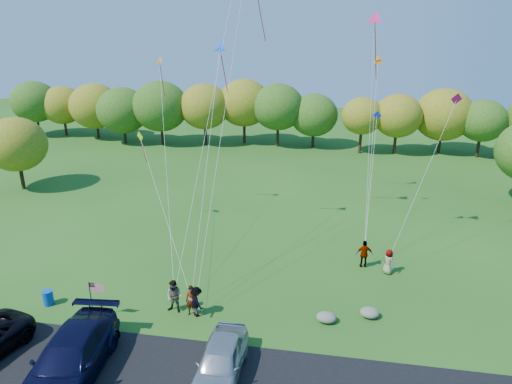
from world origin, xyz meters
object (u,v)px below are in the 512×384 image
Objects in this scene: minivan_navy at (70,359)px; trash_barrel at (48,298)px; flyer_c at (196,302)px; flyer_b at (174,297)px; flyer_e at (388,262)px; flyer_a at (192,301)px; minivan_silver at (220,361)px; flyer_d at (364,254)px.

trash_barrel is at bearing 125.77° from minivan_navy.
flyer_b is at bearing 38.58° from flyer_c.
flyer_e is (14.79, 11.84, -0.21)m from minivan_navy.
flyer_a is 12.64m from flyer_e.
minivan_navy is at bearing 97.80° from flyer_c.
minivan_navy is 6.86m from flyer_c.
flyer_e is (8.26, 10.68, -0.06)m from minivan_silver.
minivan_silver is at bearing 52.27° from flyer_d.
flyer_b reaches higher than minivan_silver.
flyer_e is 20.37m from trash_barrel.
flyer_e is (1.46, -0.58, -0.11)m from flyer_d.
minivan_navy reaches higher than flyer_b.
trash_barrel is at bearing 15.87° from flyer_d.
flyer_c is (-2.39, 4.31, -0.02)m from minivan_silver.
flyer_e is (10.93, 6.34, -0.05)m from flyer_a.
minivan_silver is at bearing -63.86° from flyer_a.
flyer_b is at bearing 129.35° from minivan_silver.
flyer_d is (9.18, 6.96, 0.07)m from flyer_c.
flyer_a is 8.30m from trash_barrel.
flyer_e is at bearing 52.09° from minivan_silver.
flyer_d reaches higher than flyer_e.
flyer_c is 2.00× the size of trash_barrel.
flyer_d reaches higher than flyer_c.
flyer_b is 12.49m from flyer_d.
flyer_e is (10.65, 6.38, -0.04)m from flyer_c.
minivan_silver reaches higher than flyer_e.
flyer_e is at bearing 24.60° from flyer_a.
minivan_navy reaches higher than flyer_e.
flyer_e is at bearing 36.52° from flyer_b.
flyer_a reaches higher than flyer_c.
minivan_silver is 5.56× the size of trash_barrel.
minivan_silver is 2.92× the size of flyer_e.
minivan_silver is 13.16m from flyer_d.
flyer_e reaches higher than trash_barrel.
flyer_a is at bearing 2.91° from flyer_b.
flyer_c is at bearing -13.23° from flyer_a.
flyer_d is 1.13× the size of flyer_e.
flyer_b is at bearing 168.46° from flyer_a.
flyer_c is at bearing 47.52° from minivan_navy.
flyer_a is at bearing 49.67° from minivan_navy.
minivan_navy is 3.51× the size of flyer_b.
flyer_a is 0.94× the size of flyer_d.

